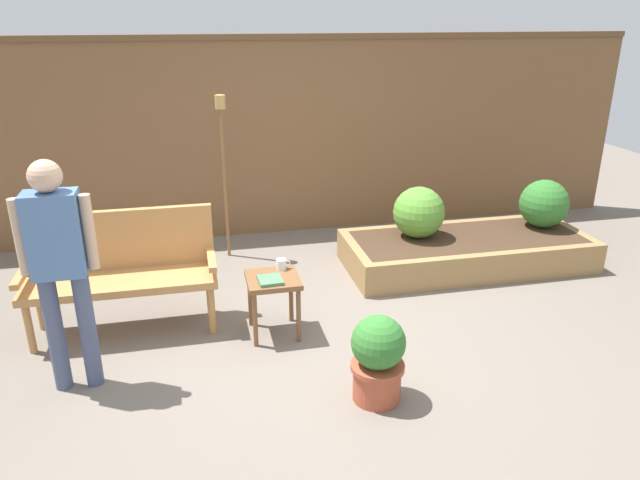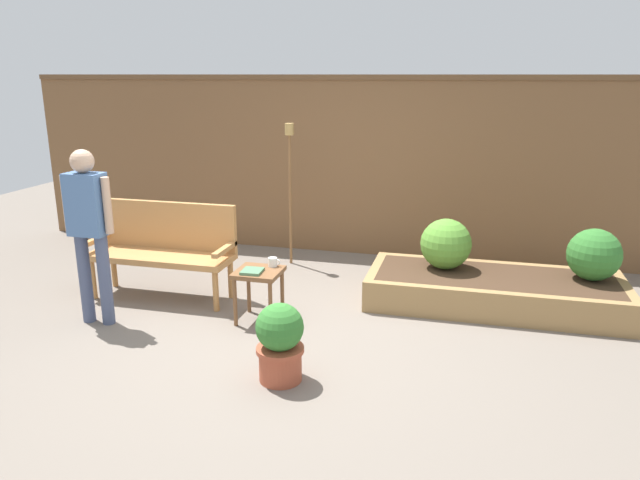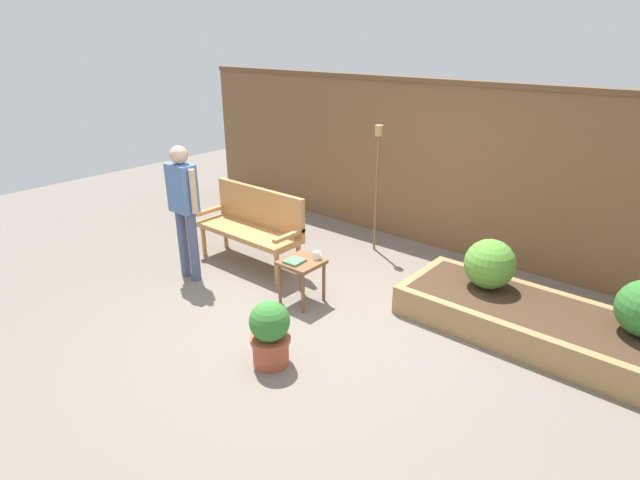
{
  "view_description": "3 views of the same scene",
  "coord_description": "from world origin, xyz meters",
  "px_view_note": "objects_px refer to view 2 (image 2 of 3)",
  "views": [
    {
      "loc": [
        -0.86,
        -3.8,
        2.36
      ],
      "look_at": [
        0.12,
        0.58,
        0.63
      ],
      "focal_mm": 33.21,
      "sensor_mm": 36.0,
      "label": 1
    },
    {
      "loc": [
        1.47,
        -4.4,
        2.16
      ],
      "look_at": [
        0.19,
        0.51,
        0.73
      ],
      "focal_mm": 33.07,
      "sensor_mm": 36.0,
      "label": 2
    },
    {
      "loc": [
        2.9,
        -3.24,
        2.66
      ],
      "look_at": [
        -0.15,
        0.38,
        0.72
      ],
      "focal_mm": 28.3,
      "sensor_mm": 36.0,
      "label": 3
    }
  ],
  "objects_px": {
    "side_table": "(259,279)",
    "shrub_far_corner": "(594,255)",
    "potted_boxwood": "(280,341)",
    "cup_on_table": "(273,262)",
    "garden_bench": "(164,243)",
    "shrub_near_bench": "(446,244)",
    "person_by_bench": "(89,222)",
    "book_on_table": "(252,271)",
    "tiki_torch": "(290,169)"
  },
  "relations": [
    {
      "from": "book_on_table",
      "to": "person_by_bench",
      "type": "height_order",
      "value": "person_by_bench"
    },
    {
      "from": "person_by_bench",
      "to": "shrub_far_corner",
      "type": "bearing_deg",
      "value": 18.36
    },
    {
      "from": "garden_bench",
      "to": "potted_boxwood",
      "type": "height_order",
      "value": "garden_bench"
    },
    {
      "from": "side_table",
      "to": "shrub_far_corner",
      "type": "distance_m",
      "value": 3.12
    },
    {
      "from": "garden_bench",
      "to": "book_on_table",
      "type": "relative_size",
      "value": 7.59
    },
    {
      "from": "side_table",
      "to": "cup_on_table",
      "type": "bearing_deg",
      "value": 56.97
    },
    {
      "from": "shrub_near_bench",
      "to": "person_by_bench",
      "type": "distance_m",
      "value": 3.33
    },
    {
      "from": "shrub_far_corner",
      "to": "tiki_torch",
      "type": "height_order",
      "value": "tiki_torch"
    },
    {
      "from": "cup_on_table",
      "to": "tiki_torch",
      "type": "height_order",
      "value": "tiki_torch"
    },
    {
      "from": "cup_on_table",
      "to": "potted_boxwood",
      "type": "xyz_separation_m",
      "value": [
        0.43,
        -1.13,
        -0.21
      ]
    },
    {
      "from": "cup_on_table",
      "to": "shrub_near_bench",
      "type": "relative_size",
      "value": 0.23
    },
    {
      "from": "side_table",
      "to": "cup_on_table",
      "type": "relative_size",
      "value": 4.16
    },
    {
      "from": "garden_bench",
      "to": "shrub_far_corner",
      "type": "bearing_deg",
      "value": 9.08
    },
    {
      "from": "side_table",
      "to": "tiki_torch",
      "type": "xyz_separation_m",
      "value": [
        -0.22,
        1.68,
        0.73
      ]
    },
    {
      "from": "side_table",
      "to": "tiki_torch",
      "type": "distance_m",
      "value": 1.85
    },
    {
      "from": "garden_bench",
      "to": "potted_boxwood",
      "type": "bearing_deg",
      "value": -39.51
    },
    {
      "from": "garden_bench",
      "to": "cup_on_table",
      "type": "height_order",
      "value": "garden_bench"
    },
    {
      "from": "garden_bench",
      "to": "person_by_bench",
      "type": "xyz_separation_m",
      "value": [
        -0.26,
        -0.79,
        0.39
      ]
    },
    {
      "from": "tiki_torch",
      "to": "person_by_bench",
      "type": "xyz_separation_m",
      "value": [
        -1.17,
        -2.09,
        -0.19
      ]
    },
    {
      "from": "shrub_near_bench",
      "to": "person_by_bench",
      "type": "relative_size",
      "value": 0.32
    },
    {
      "from": "garden_bench",
      "to": "side_table",
      "type": "relative_size",
      "value": 3.0
    },
    {
      "from": "garden_bench",
      "to": "shrub_far_corner",
      "type": "relative_size",
      "value": 2.94
    },
    {
      "from": "cup_on_table",
      "to": "potted_boxwood",
      "type": "bearing_deg",
      "value": -68.9
    },
    {
      "from": "garden_bench",
      "to": "book_on_table",
      "type": "xyz_separation_m",
      "value": [
        1.1,
        -0.45,
        -0.05
      ]
    },
    {
      "from": "cup_on_table",
      "to": "person_by_bench",
      "type": "xyz_separation_m",
      "value": [
        -1.48,
        -0.54,
        0.41
      ]
    },
    {
      "from": "potted_boxwood",
      "to": "cup_on_table",
      "type": "bearing_deg",
      "value": 111.1
    },
    {
      "from": "shrub_near_bench",
      "to": "side_table",
      "type": "bearing_deg",
      "value": -146.9
    },
    {
      "from": "shrub_far_corner",
      "to": "person_by_bench",
      "type": "relative_size",
      "value": 0.31
    },
    {
      "from": "side_table",
      "to": "shrub_far_corner",
      "type": "xyz_separation_m",
      "value": [
        2.94,
        1.03,
        0.15
      ]
    },
    {
      "from": "garden_bench",
      "to": "shrub_near_bench",
      "type": "relative_size",
      "value": 2.88
    },
    {
      "from": "side_table",
      "to": "potted_boxwood",
      "type": "height_order",
      "value": "potted_boxwood"
    },
    {
      "from": "book_on_table",
      "to": "cup_on_table",
      "type": "bearing_deg",
      "value": 57.09
    },
    {
      "from": "tiki_torch",
      "to": "person_by_bench",
      "type": "bearing_deg",
      "value": -119.21
    },
    {
      "from": "book_on_table",
      "to": "tiki_torch",
      "type": "xyz_separation_m",
      "value": [
        -0.19,
        1.76,
        0.64
      ]
    },
    {
      "from": "garden_bench",
      "to": "side_table",
      "type": "height_order",
      "value": "garden_bench"
    },
    {
      "from": "shrub_near_bench",
      "to": "shrub_far_corner",
      "type": "xyz_separation_m",
      "value": [
        1.35,
        0.0,
        -0.01
      ]
    },
    {
      "from": "potted_boxwood",
      "to": "shrub_near_bench",
      "type": "height_order",
      "value": "shrub_near_bench"
    },
    {
      "from": "cup_on_table",
      "to": "book_on_table",
      "type": "distance_m",
      "value": 0.25
    },
    {
      "from": "garden_bench",
      "to": "book_on_table",
      "type": "bearing_deg",
      "value": -22.39
    },
    {
      "from": "cup_on_table",
      "to": "person_by_bench",
      "type": "bearing_deg",
      "value": -159.83
    },
    {
      "from": "side_table",
      "to": "shrub_near_bench",
      "type": "distance_m",
      "value": 1.9
    },
    {
      "from": "book_on_table",
      "to": "shrub_near_bench",
      "type": "xyz_separation_m",
      "value": [
        1.61,
        1.1,
        0.06
      ]
    },
    {
      "from": "side_table",
      "to": "person_by_bench",
      "type": "bearing_deg",
      "value": -163.78
    },
    {
      "from": "garden_bench",
      "to": "shrub_far_corner",
      "type": "xyz_separation_m",
      "value": [
        4.07,
        0.65,
        -0.0
      ]
    },
    {
      "from": "garden_bench",
      "to": "shrub_far_corner",
      "type": "height_order",
      "value": "garden_bench"
    },
    {
      "from": "potted_boxwood",
      "to": "tiki_torch",
      "type": "bearing_deg",
      "value": 105.67
    },
    {
      "from": "cup_on_table",
      "to": "book_on_table",
      "type": "xyz_separation_m",
      "value": [
        -0.12,
        -0.21,
        -0.03
      ]
    },
    {
      "from": "cup_on_table",
      "to": "potted_boxwood",
      "type": "height_order",
      "value": "potted_boxwood"
    },
    {
      "from": "side_table",
      "to": "potted_boxwood",
      "type": "relative_size",
      "value": 0.81
    },
    {
      "from": "potted_boxwood",
      "to": "shrub_far_corner",
      "type": "height_order",
      "value": "shrub_far_corner"
    }
  ]
}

